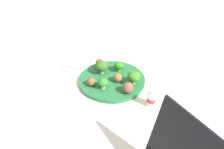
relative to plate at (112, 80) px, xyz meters
The scene contains 14 objects.
ground_plane 0.01m from the plate, ahead, with size 4.00×4.00×0.00m, color silver.
plate is the anchor object (origin of this frame).
broccoli_floret_front_left 0.10m from the plate, behind, with size 0.05×0.05×0.06m.
broccoli_floret_mid_left 0.07m from the plate, 13.52° to the right, with size 0.05×0.05×0.06m.
broccoli_floret_near_rim 0.08m from the plate, 90.82° to the left, with size 0.04×0.04×0.05m.
broccoli_floret_front_right 0.07m from the plate, 87.48° to the right, with size 0.04×0.04×0.05m.
meatball_mid_right 0.10m from the plate, 57.17° to the left, with size 0.04×0.04×0.04m, color brown.
meatball_back_left 0.04m from the plate, 168.26° to the left, with size 0.04×0.04×0.04m, color brown.
meatball_front_right 0.11m from the plate, 152.71° to the left, with size 0.04×0.04×0.04m, color brown.
meatball_far_rim 0.11m from the plate, 30.13° to the right, with size 0.04×0.04×0.04m, color brown.
napkin 0.24m from the plate, ahead, with size 0.17×0.12×0.01m, color white.
fork 0.25m from the plate, ahead, with size 0.12×0.02×0.01m.
knife 0.25m from the plate, ahead, with size 0.15×0.03×0.01m.
yogurt_bottle 0.20m from the plate, 163.67° to the left, with size 0.03×0.03×0.07m.
Camera 1 is at (-0.34, 0.62, 0.54)m, focal length 33.53 mm.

